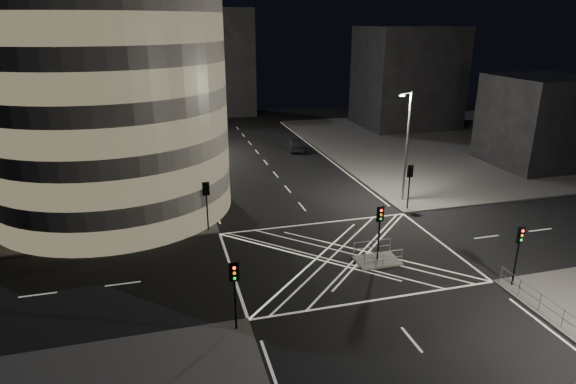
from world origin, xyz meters
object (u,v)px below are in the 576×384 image
object	(u,v)px
traffic_signal_nl	(235,284)
traffic_signal_fr	(410,179)
traffic_signal_island	(380,223)
central_island	(377,261)
traffic_signal_nr	(519,245)
sedan	(294,145)
street_lamp_left_far	(179,112)
traffic_signal_fl	(206,197)
street_lamp_left_near	(191,149)
street_lamp_right_far	(406,143)

from	to	relation	value
traffic_signal_nl	traffic_signal_fr	world-z (taller)	same
traffic_signal_island	central_island	bearing A→B (deg)	0.00
central_island	traffic_signal_nr	xyz separation A→B (m)	(6.80, -5.30, 2.84)
traffic_signal_island	sedan	size ratio (longest dim) A/B	0.87
traffic_signal_nr	sedan	distance (m)	36.47
central_island	sedan	distance (m)	31.02
traffic_signal_island	street_lamp_left_far	bearing A→B (deg)	109.95
traffic_signal_fl	sedan	size ratio (longest dim) A/B	0.87
traffic_signal_fr	street_lamp_left_far	size ratio (longest dim) A/B	0.40
traffic_signal_fr	sedan	bearing A→B (deg)	100.01
traffic_signal_fr	traffic_signal_nr	world-z (taller)	same
traffic_signal_island	street_lamp_left_near	size ratio (longest dim) A/B	0.40
traffic_signal_fr	street_lamp_right_far	world-z (taller)	street_lamp_right_far
street_lamp_right_far	sedan	size ratio (longest dim) A/B	2.18
central_island	street_lamp_right_far	size ratio (longest dim) A/B	0.30
street_lamp_left_near	street_lamp_left_far	bearing A→B (deg)	90.00
traffic_signal_nl	sedan	bearing A→B (deg)	69.38
traffic_signal_island	street_lamp_left_near	world-z (taller)	street_lamp_left_near
central_island	traffic_signal_island	distance (m)	2.84
central_island	traffic_signal_nl	distance (m)	12.36
traffic_signal_nl	street_lamp_left_near	distance (m)	18.99
street_lamp_left_near	street_lamp_right_far	distance (m)	19.11
central_island	traffic_signal_fr	size ratio (longest dim) A/B	0.75
traffic_signal_nl	traffic_signal_island	distance (m)	12.03
street_lamp_right_far	traffic_signal_fr	bearing A→B (deg)	-106.11
central_island	sedan	size ratio (longest dim) A/B	0.65
traffic_signal_nl	traffic_signal_fr	size ratio (longest dim) A/B	1.00
street_lamp_right_far	traffic_signal_nl	bearing A→B (deg)	-139.09
central_island	street_lamp_left_far	xyz separation A→B (m)	(-11.44, 31.50, 5.47)
central_island	traffic_signal_fl	world-z (taller)	traffic_signal_fl
traffic_signal_nr	traffic_signal_island	xyz separation A→B (m)	(-6.80, 5.30, 0.00)
traffic_signal_nr	traffic_signal_island	world-z (taller)	same
central_island	street_lamp_left_far	bearing A→B (deg)	109.95
traffic_signal_fr	sedan	distance (m)	23.03
traffic_signal_island	street_lamp_right_far	bearing A→B (deg)	54.70
traffic_signal_nl	sedan	xyz separation A→B (m)	(13.62, 36.18, -2.16)
traffic_signal_nl	street_lamp_right_far	xyz separation A→B (m)	(18.24, 15.80, 2.63)
street_lamp_left_near	street_lamp_left_far	distance (m)	18.00
traffic_signal_fl	central_island	bearing A→B (deg)	-37.54
traffic_signal_nr	traffic_signal_island	bearing A→B (deg)	142.07
street_lamp_left_near	street_lamp_left_far	xyz separation A→B (m)	(0.00, 18.00, 0.00)
traffic_signal_nr	traffic_signal_island	size ratio (longest dim) A/B	1.00
central_island	traffic_signal_fr	world-z (taller)	traffic_signal_fr
street_lamp_left_far	street_lamp_right_far	distance (m)	28.23
traffic_signal_fr	central_island	bearing A→B (deg)	-129.33
central_island	traffic_signal_nl	xyz separation A→B (m)	(-10.80, -5.30, 2.84)
traffic_signal_nl	street_lamp_left_far	world-z (taller)	street_lamp_left_far
traffic_signal_fr	street_lamp_left_far	xyz separation A→B (m)	(-18.24, 23.20, 2.63)
traffic_signal_nl	street_lamp_left_near	bearing A→B (deg)	91.94
traffic_signal_nr	street_lamp_left_far	size ratio (longest dim) A/B	0.40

